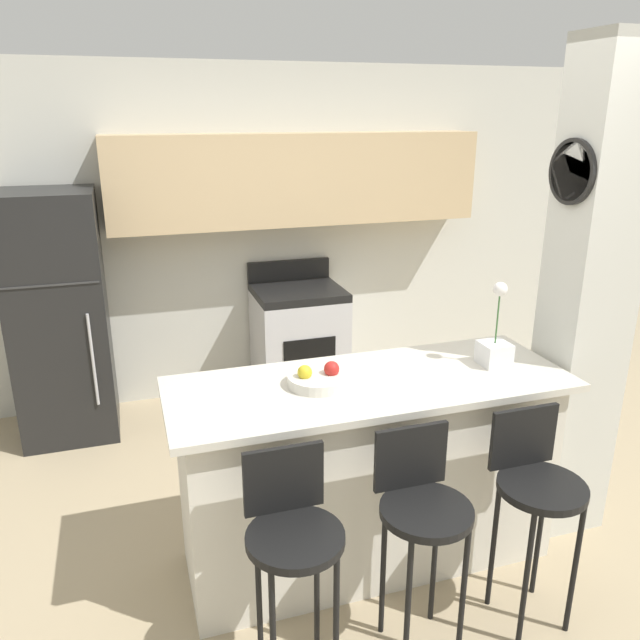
{
  "coord_description": "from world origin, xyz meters",
  "views": [
    {
      "loc": [
        -1.05,
        -2.5,
        2.21
      ],
      "look_at": [
        0.0,
        0.79,
        1.04
      ],
      "focal_mm": 35.0,
      "sensor_mm": 36.0,
      "label": 1
    }
  ],
  "objects": [
    {
      "name": "ground_plane",
      "position": [
        0.0,
        0.0,
        0.0
      ],
      "size": [
        14.0,
        14.0,
        0.0
      ],
      "primitive_type": "plane",
      "color": "tan"
    },
    {
      "name": "wall_back",
      "position": [
        0.1,
        2.21,
        1.46
      ],
      "size": [
        5.6,
        0.38,
        2.55
      ],
      "color": "silver",
      "rests_on": "ground_plane"
    },
    {
      "name": "pillar_right",
      "position": [
        1.17,
        -0.02,
        1.28
      ],
      "size": [
        0.38,
        0.32,
        2.55
      ],
      "color": "silver",
      "rests_on": "ground_plane"
    },
    {
      "name": "counter_bar",
      "position": [
        0.0,
        0.0,
        0.5
      ],
      "size": [
        1.92,
        0.71,
        0.99
      ],
      "color": "silver",
      "rests_on": "ground_plane"
    },
    {
      "name": "refrigerator",
      "position": [
        -1.52,
        1.91,
        0.86
      ],
      "size": [
        0.62,
        0.65,
        1.72
      ],
      "color": "black",
      "rests_on": "ground_plane"
    },
    {
      "name": "stove_range",
      "position": [
        0.19,
        1.94,
        0.46
      ],
      "size": [
        0.67,
        0.6,
        1.07
      ],
      "color": "silver",
      "rests_on": "ground_plane"
    },
    {
      "name": "bar_stool_left",
      "position": [
        -0.54,
        -0.57,
        0.66
      ],
      "size": [
        0.38,
        0.38,
        0.98
      ],
      "color": "black",
      "rests_on": "ground_plane"
    },
    {
      "name": "bar_stool_mid",
      "position": [
        0.0,
        -0.57,
        0.66
      ],
      "size": [
        0.38,
        0.38,
        0.98
      ],
      "color": "black",
      "rests_on": "ground_plane"
    },
    {
      "name": "bar_stool_right",
      "position": [
        0.54,
        -0.57,
        0.66
      ],
      "size": [
        0.38,
        0.38,
        0.98
      ],
      "color": "black",
      "rests_on": "ground_plane"
    },
    {
      "name": "orchid_vase",
      "position": [
        0.66,
        0.0,
        1.1
      ],
      "size": [
        0.14,
        0.14,
        0.43
      ],
      "color": "white",
      "rests_on": "counter_bar"
    },
    {
      "name": "fruit_bowl",
      "position": [
        -0.25,
        0.03,
        1.03
      ],
      "size": [
        0.29,
        0.29,
        0.11
      ],
      "color": "silver",
      "rests_on": "counter_bar"
    }
  ]
}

